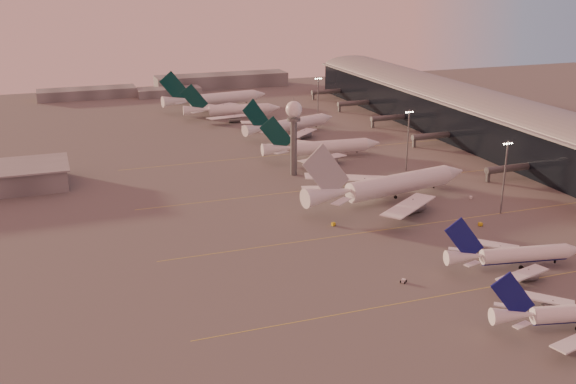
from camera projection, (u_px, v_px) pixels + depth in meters
name	position (u px, v px, depth m)	size (l,w,h in m)	color
ground	(450.00, 317.00, 158.83)	(700.00, 700.00, 0.00)	#555252
taxiway_markings	(434.00, 221.00, 218.44)	(180.00, 185.25, 0.02)	#D0C649
terminal	(527.00, 134.00, 288.42)	(57.00, 362.00, 23.04)	black
radar_tower	(294.00, 123.00, 260.84)	(6.40, 6.40, 31.10)	#5B5E63
mast_b	(505.00, 174.00, 221.24)	(3.60, 0.56, 25.00)	#5B5E63
mast_c	(408.00, 138.00, 268.69)	(3.60, 0.56, 25.00)	#5B5E63
mast_d	(318.00, 99.00, 348.34)	(3.60, 0.56, 25.00)	#5B5E63
distant_horizon	(184.00, 85.00, 448.49)	(165.00, 37.50, 9.00)	slate
narrowbody_near	(570.00, 316.00, 152.80)	(38.37, 30.30, 15.19)	white
narrowbody_mid	(515.00, 257.00, 183.47)	(40.75, 32.27, 16.02)	white
widebody_white	(389.00, 190.00, 236.06)	(69.56, 55.26, 24.66)	white
greentail_a	(322.00, 150.00, 290.25)	(54.31, 43.75, 19.72)	white
greentail_b	(291.00, 127.00, 331.43)	(54.03, 42.90, 20.41)	white
greentail_c	(233.00, 112.00, 366.42)	(54.02, 43.38, 19.66)	white
greentail_d	(216.00, 101.00, 392.14)	(65.01, 52.17, 23.70)	white
gsv_tug_mid	(403.00, 281.00, 175.87)	(3.68, 3.75, 0.94)	white
gsv_truck_b	(482.00, 222.00, 214.31)	(5.80, 2.26, 2.34)	gold
gsv_truck_c	(335.00, 222.00, 214.59)	(5.93, 3.41, 2.26)	gold
gsv_catering_b	(472.00, 194.00, 239.09)	(5.22, 3.76, 3.92)	white
gsv_tug_far	(344.00, 192.00, 244.93)	(2.89, 4.13, 1.08)	white
gsv_tug_hangar	(367.00, 145.00, 309.39)	(4.21, 2.91, 1.11)	gold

